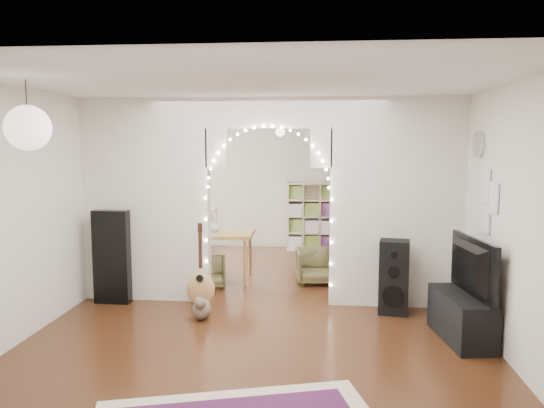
# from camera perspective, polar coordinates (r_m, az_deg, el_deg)

# --- Properties ---
(floor) EXTENTS (7.50, 7.50, 0.00)m
(floor) POSITION_cam_1_polar(r_m,az_deg,el_deg) (7.24, -0.34, -10.40)
(floor) COLOR black
(floor) RESTS_ON ground
(ceiling) EXTENTS (5.00, 7.50, 0.02)m
(ceiling) POSITION_cam_1_polar(r_m,az_deg,el_deg) (6.95, -0.35, 11.41)
(ceiling) COLOR white
(ceiling) RESTS_ON wall_back
(wall_back) EXTENTS (5.00, 0.02, 2.70)m
(wall_back) POSITION_cam_1_polar(r_m,az_deg,el_deg) (10.69, 1.58, 2.49)
(wall_back) COLOR silver
(wall_back) RESTS_ON floor
(wall_front) EXTENTS (5.00, 0.02, 2.70)m
(wall_front) POSITION_cam_1_polar(r_m,az_deg,el_deg) (3.30, -6.62, -6.94)
(wall_front) COLOR silver
(wall_front) RESTS_ON floor
(wall_left) EXTENTS (0.02, 7.50, 2.70)m
(wall_left) POSITION_cam_1_polar(r_m,az_deg,el_deg) (7.62, -19.40, 0.44)
(wall_left) COLOR silver
(wall_left) RESTS_ON floor
(wall_right) EXTENTS (0.02, 7.50, 2.70)m
(wall_right) POSITION_cam_1_polar(r_m,az_deg,el_deg) (7.17, 19.95, 0.06)
(wall_right) COLOR silver
(wall_right) RESTS_ON floor
(divider_wall) EXTENTS (5.00, 0.20, 2.70)m
(divider_wall) POSITION_cam_1_polar(r_m,az_deg,el_deg) (6.96, -0.35, 0.89)
(divider_wall) COLOR silver
(divider_wall) RESTS_ON floor
(fairy_lights) EXTENTS (1.64, 0.04, 1.60)m
(fairy_lights) POSITION_cam_1_polar(r_m,az_deg,el_deg) (6.82, -0.45, 1.82)
(fairy_lights) COLOR #FFEABF
(fairy_lights) RESTS_ON divider_wall
(window) EXTENTS (0.04, 1.20, 1.40)m
(window) POSITION_cam_1_polar(r_m,az_deg,el_deg) (9.26, -14.66, 2.57)
(window) COLOR white
(window) RESTS_ON wall_left
(wall_clock) EXTENTS (0.03, 0.31, 0.31)m
(wall_clock) POSITION_cam_1_polar(r_m,az_deg,el_deg) (6.55, 21.38, 5.99)
(wall_clock) COLOR white
(wall_clock) RESTS_ON wall_right
(picture_frames) EXTENTS (0.02, 0.50, 0.70)m
(picture_frames) POSITION_cam_1_polar(r_m,az_deg,el_deg) (6.20, 22.17, 0.38)
(picture_frames) COLOR white
(picture_frames) RESTS_ON wall_right
(paper_lantern) EXTENTS (0.40, 0.40, 0.40)m
(paper_lantern) POSITION_cam_1_polar(r_m,az_deg,el_deg) (5.17, -24.78, 7.45)
(paper_lantern) COLOR white
(paper_lantern) RESTS_ON ceiling
(ceiling_fan) EXTENTS (1.10, 1.10, 0.30)m
(ceiling_fan) POSITION_cam_1_polar(r_m,az_deg,el_deg) (8.92, 0.89, 8.42)
(ceiling_fan) COLOR gold
(ceiling_fan) RESTS_ON ceiling
(guitar_case) EXTENTS (0.48, 0.17, 1.24)m
(guitar_case) POSITION_cam_1_polar(r_m,az_deg,el_deg) (7.33, -16.84, -5.47)
(guitar_case) COLOR black
(guitar_case) RESTS_ON floor
(acoustic_guitar) EXTENTS (0.38, 0.15, 0.93)m
(acoustic_guitar) POSITION_cam_1_polar(r_m,az_deg,el_deg) (6.97, -7.67, -7.68)
(acoustic_guitar) COLOR tan
(acoustic_guitar) RESTS_ON floor
(tabby_cat) EXTENTS (0.25, 0.51, 0.34)m
(tabby_cat) POSITION_cam_1_polar(r_m,az_deg,el_deg) (6.56, -7.58, -11.05)
(tabby_cat) COLOR brown
(tabby_cat) RESTS_ON floor
(floor_speaker) EXTENTS (0.41, 0.37, 0.92)m
(floor_speaker) POSITION_cam_1_polar(r_m,az_deg,el_deg) (6.81, 12.98, -7.67)
(floor_speaker) COLOR black
(floor_speaker) RESTS_ON floor
(media_console) EXTENTS (0.53, 1.05, 0.50)m
(media_console) POSITION_cam_1_polar(r_m,az_deg,el_deg) (6.18, 19.69, -11.40)
(media_console) COLOR black
(media_console) RESTS_ON floor
(tv) EXTENTS (0.29, 1.08, 0.62)m
(tv) POSITION_cam_1_polar(r_m,az_deg,el_deg) (6.03, 19.90, -6.34)
(tv) COLOR black
(tv) RESTS_ON media_console
(bookcase) EXTENTS (1.34, 0.48, 1.35)m
(bookcase) POSITION_cam_1_polar(r_m,az_deg,el_deg) (10.49, 5.19, -1.33)
(bookcase) COLOR beige
(bookcase) RESTS_ON floor
(dining_table) EXTENTS (1.21, 0.82, 0.76)m
(dining_table) POSITION_cam_1_polar(r_m,az_deg,el_deg) (8.21, -6.26, -3.51)
(dining_table) COLOR brown
(dining_table) RESTS_ON floor
(flower_vase) EXTENTS (0.19, 0.19, 0.19)m
(flower_vase) POSITION_cam_1_polar(r_m,az_deg,el_deg) (8.18, -6.28, -2.35)
(flower_vase) COLOR silver
(flower_vase) RESTS_ON dining_table
(dining_chair_left) EXTENTS (0.56, 0.57, 0.45)m
(dining_chair_left) POSITION_cam_1_polar(r_m,az_deg,el_deg) (7.91, -6.74, -7.30)
(dining_chair_left) COLOR brown
(dining_chair_left) RESTS_ON floor
(dining_chair_right) EXTENTS (0.63, 0.64, 0.52)m
(dining_chair_right) POSITION_cam_1_polar(r_m,az_deg,el_deg) (8.09, 4.67, -6.68)
(dining_chair_right) COLOR brown
(dining_chair_right) RESTS_ON floor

